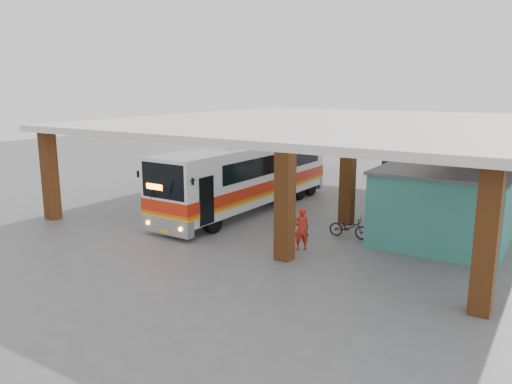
{
  "coord_description": "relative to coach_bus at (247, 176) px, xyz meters",
  "views": [
    {
      "loc": [
        11.75,
        -18.67,
        6.42
      ],
      "look_at": [
        -0.18,
        0.0,
        1.69
      ],
      "focal_mm": 35.0,
      "sensor_mm": 36.0,
      "label": 1
    }
  ],
  "objects": [
    {
      "name": "brick_columns",
      "position": [
        3.87,
        2.34,
        0.35
      ],
      "size": [
        20.1,
        21.6,
        4.35
      ],
      "color": "brown",
      "rests_on": "ground"
    },
    {
      "name": "red_chair",
      "position": [
        7.05,
        3.0,
        -1.49
      ],
      "size": [
        0.45,
        0.45,
        0.73
      ],
      "rotation": [
        0.0,
        0.0,
        0.2
      ],
      "color": "#B71326",
      "rests_on": "ground"
    },
    {
      "name": "canopy_roof",
      "position": [
        2.94,
        3.84,
        2.67
      ],
      "size": [
        21.0,
        23.0,
        0.3
      ],
      "primitive_type": "cube",
      "color": "beige",
      "rests_on": "brick_columns"
    },
    {
      "name": "pedestrian",
      "position": [
        5.45,
        -4.3,
        -0.97
      ],
      "size": [
        0.74,
        0.73,
        1.72
      ],
      "primitive_type": "imported",
      "rotation": [
        0.0,
        0.0,
        3.9
      ],
      "color": "red",
      "rests_on": "ground"
    },
    {
      "name": "coach_bus",
      "position": [
        0.0,
        0.0,
        0.0
      ],
      "size": [
        2.83,
        12.68,
        3.68
      ],
      "rotation": [
        0.0,
        0.0,
        -0.01
      ],
      "color": "silver",
      "rests_on": "ground"
    },
    {
      "name": "motorcycle",
      "position": [
        6.43,
        -1.76,
        -1.37
      ],
      "size": [
        1.78,
        0.72,
        0.92
      ],
      "primitive_type": "imported",
      "rotation": [
        0.0,
        0.0,
        1.64
      ],
      "color": "black",
      "rests_on": "ground"
    },
    {
      "name": "shop_building",
      "position": [
        9.93,
        1.34,
        -0.26
      ],
      "size": [
        5.2,
        8.2,
        3.11
      ],
      "color": "#2F776C",
      "rests_on": "ground"
    },
    {
      "name": "ground",
      "position": [
        2.44,
        -2.66,
        -1.83
      ],
      "size": [
        90.0,
        90.0,
        0.0
      ],
      "primitive_type": "plane",
      "color": "#515154",
      "rests_on": "ground"
    }
  ]
}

